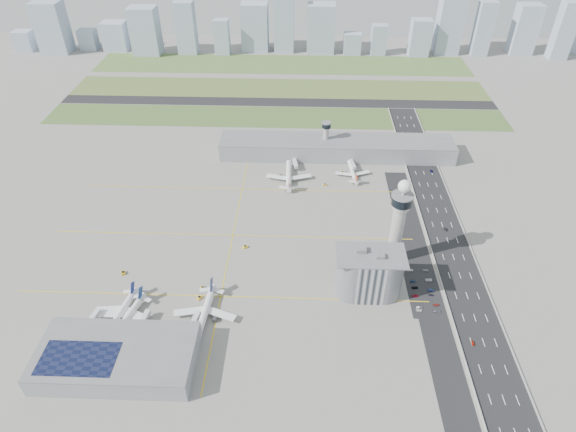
{
  "coord_description": "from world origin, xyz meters",
  "views": [
    {
      "loc": [
        9.68,
        -237.52,
        223.84
      ],
      "look_at": [
        0.0,
        35.0,
        15.0
      ],
      "focal_mm": 30.0,
      "sensor_mm": 36.0,
      "label": 1
    }
  ],
  "objects_px": {
    "tug_2": "(203,288)",
    "jet_bridge_far_1": "(350,162)",
    "car_lot_5": "(410,270)",
    "tug_5": "(342,172)",
    "secondary_tower": "(326,136)",
    "car_hw_0": "(473,343)",
    "car_lot_2": "(415,296)",
    "tug_0": "(123,273)",
    "car_hw_1": "(446,229)",
    "tug_4": "(325,185)",
    "car_lot_10": "(429,280)",
    "control_tower": "(399,219)",
    "car_hw_2": "(432,171)",
    "tug_1": "(199,298)",
    "car_lot_6": "(437,311)",
    "airplane_near_b": "(125,316)",
    "car_lot_9": "(431,290)",
    "car_lot_3": "(415,287)",
    "jet_bridge_near_1": "(138,331)",
    "airplane_near_a": "(120,310)",
    "tug_3": "(245,247)",
    "car_lot_8": "(431,295)",
    "airplane_far_a": "(289,172)",
    "jet_bridge_near_0": "(87,329)",
    "car_hw_4": "(404,138)",
    "airplane_near_c": "(204,311)",
    "airplane_far_b": "(353,170)",
    "car_lot_0": "(419,310)",
    "car_lot_1": "(420,307)",
    "jet_bridge_far_0": "(294,161)",
    "car_lot_7": "(436,305)",
    "car_lot_4": "(413,281)",
    "car_lot_11": "(425,270)"
  },
  "relations": [
    {
      "from": "jet_bridge_near_1",
      "to": "car_lot_5",
      "type": "xyz_separation_m",
      "value": [
        165.89,
        58.33,
        -2.23
      ]
    },
    {
      "from": "tug_4",
      "to": "car_lot_10",
      "type": "relative_size",
      "value": 0.63
    },
    {
      "from": "control_tower",
      "to": "tug_1",
      "type": "relative_size",
      "value": 20.92
    },
    {
      "from": "car_lot_5",
      "to": "tug_5",
      "type": "bearing_deg",
      "value": 15.54
    },
    {
      "from": "tug_2",
      "to": "car_lot_5",
      "type": "height_order",
      "value": "tug_2"
    },
    {
      "from": "car_lot_0",
      "to": "airplane_near_b",
      "type": "bearing_deg",
      "value": 94.49
    },
    {
      "from": "airplane_far_a",
      "to": "car_lot_5",
      "type": "height_order",
      "value": "airplane_far_a"
    },
    {
      "from": "car_lot_10",
      "to": "car_hw_1",
      "type": "bearing_deg",
      "value": -27.72
    },
    {
      "from": "airplane_near_c",
      "to": "car_lot_6",
      "type": "xyz_separation_m",
      "value": [
        140.24,
        10.04,
        -5.75
      ]
    },
    {
      "from": "car_lot_6",
      "to": "car_hw_1",
      "type": "height_order",
      "value": "car_hw_1"
    },
    {
      "from": "car_lot_3",
      "to": "jet_bridge_near_1",
      "type": "bearing_deg",
      "value": 94.82
    },
    {
      "from": "airplane_near_a",
      "to": "car_lot_9",
      "type": "xyz_separation_m",
      "value": [
        190.36,
        27.48,
        -4.78
      ]
    },
    {
      "from": "control_tower",
      "to": "car_lot_10",
      "type": "height_order",
      "value": "control_tower"
    },
    {
      "from": "car_lot_6",
      "to": "car_hw_1",
      "type": "relative_size",
      "value": 1.13
    },
    {
      "from": "jet_bridge_near_1",
      "to": "car_hw_2",
      "type": "height_order",
      "value": "jet_bridge_near_1"
    },
    {
      "from": "car_lot_0",
      "to": "car_lot_1",
      "type": "height_order",
      "value": "car_lot_1"
    },
    {
      "from": "tug_2",
      "to": "car_lot_0",
      "type": "height_order",
      "value": "tug_2"
    },
    {
      "from": "jet_bridge_far_1",
      "to": "car_lot_6",
      "type": "height_order",
      "value": "jet_bridge_far_1"
    },
    {
      "from": "car_lot_2",
      "to": "tug_0",
      "type": "bearing_deg",
      "value": 76.91
    },
    {
      "from": "tug_3",
      "to": "car_lot_1",
      "type": "relative_size",
      "value": 0.82
    },
    {
      "from": "control_tower",
      "to": "tug_5",
      "type": "xyz_separation_m",
      "value": [
        -27.75,
        109.79,
        -34.22
      ]
    },
    {
      "from": "car_lot_4",
      "to": "car_lot_11",
      "type": "distance_m",
      "value": 14.64
    },
    {
      "from": "jet_bridge_far_1",
      "to": "car_lot_8",
      "type": "distance_m",
      "value": 161.71
    },
    {
      "from": "tug_3",
      "to": "car_lot_0",
      "type": "xyz_separation_m",
      "value": [
        111.98,
        -54.38,
        -0.32
      ]
    },
    {
      "from": "tug_3",
      "to": "tug_5",
      "type": "distance_m",
      "value": 125.15
    },
    {
      "from": "tug_0",
      "to": "tug_4",
      "type": "height_order",
      "value": "tug_0"
    },
    {
      "from": "car_hw_2",
      "to": "car_hw_4",
      "type": "relative_size",
      "value": 1.05
    },
    {
      "from": "tug_0",
      "to": "car_hw_1",
      "type": "bearing_deg",
      "value": 172.59
    },
    {
      "from": "car_lot_11",
      "to": "car_lot_3",
      "type": "bearing_deg",
      "value": 148.67
    },
    {
      "from": "airplane_near_b",
      "to": "airplane_far_a",
      "type": "bearing_deg",
      "value": 165.02
    },
    {
      "from": "tug_4",
      "to": "car_hw_1",
      "type": "relative_size",
      "value": 0.76
    },
    {
      "from": "tug_2",
      "to": "jet_bridge_far_1",
      "type": "bearing_deg",
      "value": 27.41
    },
    {
      "from": "secondary_tower",
      "to": "tug_5",
      "type": "relative_size",
      "value": 11.25
    },
    {
      "from": "airplane_near_b",
      "to": "car_lot_10",
      "type": "xyz_separation_m",
      "value": [
        186.01,
        41.57,
        -5.02
      ]
    },
    {
      "from": "secondary_tower",
      "to": "car_hw_0",
      "type": "height_order",
      "value": "secondary_tower"
    },
    {
      "from": "tug_0",
      "to": "car_lot_0",
      "type": "relative_size",
      "value": 0.93
    },
    {
      "from": "car_lot_6",
      "to": "car_lot_7",
      "type": "relative_size",
      "value": 1.1
    },
    {
      "from": "car_lot_4",
      "to": "car_lot_8",
      "type": "distance_m",
      "value": 14.96
    },
    {
      "from": "car_lot_8",
      "to": "car_hw_1",
      "type": "height_order",
      "value": "car_hw_1"
    },
    {
      "from": "control_tower",
      "to": "tug_3",
      "type": "height_order",
      "value": "control_tower"
    },
    {
      "from": "tug_4",
      "to": "car_lot_9",
      "type": "relative_size",
      "value": 0.75
    },
    {
      "from": "tug_4",
      "to": "car_hw_1",
      "type": "distance_m",
      "value": 103.89
    },
    {
      "from": "jet_bridge_near_0",
      "to": "car_hw_4",
      "type": "xyz_separation_m",
      "value": [
        220.05,
        243.05,
        -2.21
      ]
    },
    {
      "from": "car_lot_2",
      "to": "car_lot_9",
      "type": "xyz_separation_m",
      "value": [
        10.68,
        5.19,
        0.1
      ]
    },
    {
      "from": "secondary_tower",
      "to": "airplane_far_b",
      "type": "relative_size",
      "value": 0.89
    },
    {
      "from": "car_lot_5",
      "to": "car_hw_1",
      "type": "bearing_deg",
      "value": -39.09
    },
    {
      "from": "jet_bridge_far_0",
      "to": "tug_4",
      "type": "xyz_separation_m",
      "value": [
        26.56,
        -34.43,
        -2.01
      ]
    },
    {
      "from": "car_lot_5",
      "to": "car_hw_2",
      "type": "xyz_separation_m",
      "value": [
        39.12,
        124.96,
        -0.06
      ]
    },
    {
      "from": "airplane_far_b",
      "to": "car_lot_7",
      "type": "relative_size",
      "value": 9.25
    },
    {
      "from": "tug_1",
      "to": "car_hw_2",
      "type": "height_order",
      "value": "tug_1"
    }
  ]
}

